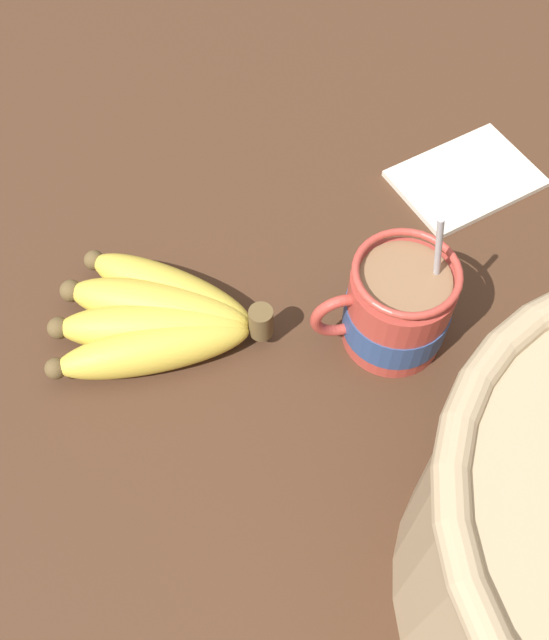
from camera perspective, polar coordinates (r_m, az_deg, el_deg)
table at (r=61.39cm, az=4.98°, el=-2.67°), size 132.00×132.00×3.12cm
coffee_mug at (r=57.67cm, az=9.65°, el=1.07°), size 11.87×8.49×14.71cm
banana_bunch at (r=59.50cm, az=-9.29°, el=0.17°), size 18.54×13.63×4.39cm
napkin at (r=73.06cm, az=15.07°, el=10.87°), size 15.61×13.05×0.60cm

